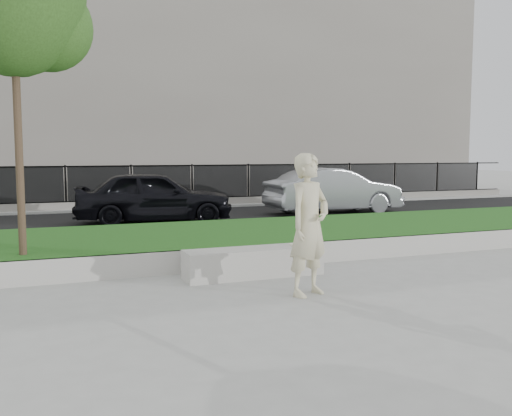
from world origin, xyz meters
name	(u,v)px	position (x,y,z in m)	size (l,w,h in m)	color
ground	(290,279)	(0.00, 0.00, 0.00)	(90.00, 90.00, 0.00)	gray
grass_bank	(230,240)	(0.00, 3.00, 0.20)	(34.00, 4.00, 0.40)	#0D370E
grass_kerb	(266,256)	(0.00, 1.04, 0.20)	(34.00, 0.08, 0.40)	#A7A49C
street	(171,220)	(0.00, 8.50, 0.02)	(34.00, 7.00, 0.04)	black
far_pavement	(144,206)	(0.00, 13.00, 0.06)	(34.00, 3.00, 0.12)	gray
iron_fence	(149,195)	(0.00, 12.00, 0.54)	(32.00, 0.30, 1.50)	slate
building_facade	(115,90)	(0.00, 20.00, 5.00)	(34.00, 10.00, 10.00)	slate
stone_bench	(254,262)	(-0.49, 0.40, 0.24)	(2.31, 0.58, 0.47)	#A7A49C
man	(309,225)	(-0.19, -1.02, 1.02)	(0.74, 0.49, 2.03)	beige
book	(298,244)	(0.32, 0.41, 0.49)	(0.25, 0.18, 0.03)	silver
car_dark	(154,196)	(-0.62, 7.88, 0.79)	(1.78, 4.41, 1.50)	black
car_silver	(334,191)	(5.41, 8.29, 0.78)	(1.57, 4.51, 1.49)	gray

